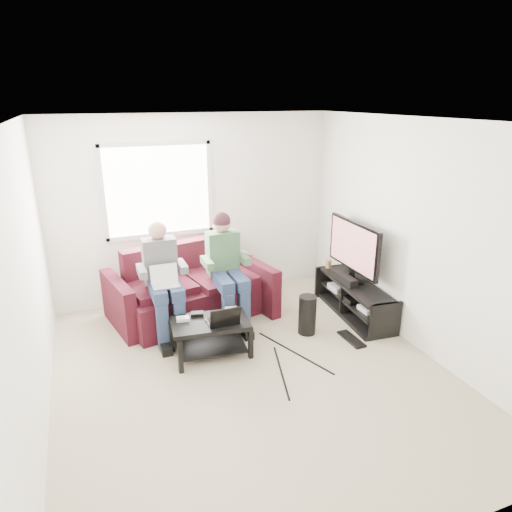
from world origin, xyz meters
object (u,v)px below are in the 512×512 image
object	(u,v)px
coffee_table	(210,330)
subwoofer	(307,315)
tv_stand	(354,301)
sofa	(190,292)
end_table	(240,276)
tv	(354,248)

from	to	relation	value
coffee_table	subwoofer	size ratio (longest dim) A/B	1.83
tv_stand	subwoofer	world-z (taller)	subwoofer
sofa	tv_stand	bearing A→B (deg)	-21.08
tv_stand	end_table	world-z (taller)	end_table
coffee_table	subwoofer	bearing A→B (deg)	2.57
sofa	end_table	distance (m)	0.94
sofa	end_table	bearing A→B (deg)	25.79
coffee_table	tv_stand	xyz separation A→B (m)	(2.07, 0.27, -0.11)
sofa	end_table	size ratio (longest dim) A/B	3.35
tv_stand	tv	distance (m)	0.72
coffee_table	tv_stand	distance (m)	2.10
tv	sofa	bearing A→B (deg)	161.38
sofa	coffee_table	xyz separation A→B (m)	(-0.03, -1.06, -0.03)
tv_stand	end_table	bearing A→B (deg)	135.07
coffee_table	end_table	size ratio (longest dim) A/B	1.38
tv	subwoofer	xyz separation A→B (m)	(-0.81, -0.32, -0.68)
coffee_table	tv	distance (m)	2.19
sofa	tv	xyz separation A→B (m)	(2.05, -0.69, 0.58)
tv	end_table	distance (m)	1.75
subwoofer	end_table	xyz separation A→B (m)	(-0.38, 1.42, 0.05)
sofa	end_table	world-z (taller)	sofa
sofa	subwoofer	distance (m)	1.59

